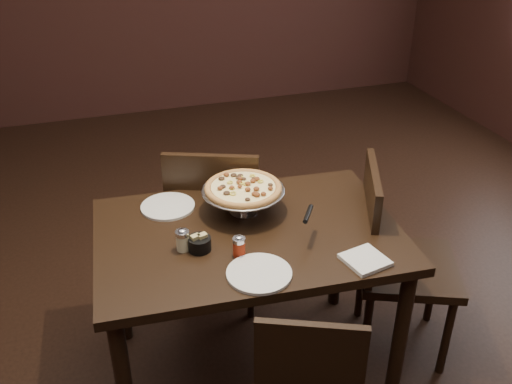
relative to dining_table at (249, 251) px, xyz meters
name	(u,v)px	position (x,y,z in m)	size (l,w,h in m)	color
room	(264,84)	(0.11, 0.12, 0.70)	(6.04, 7.04, 2.84)	black
dining_table	(249,251)	(0.00, 0.00, 0.00)	(1.34, 0.95, 0.80)	black
pizza_stand	(243,188)	(0.02, 0.15, 0.23)	(0.37, 0.37, 0.15)	silver
parmesan_shaker	(183,240)	(-0.29, -0.05, 0.15)	(0.06, 0.06, 0.10)	beige
pepper_flake_shaker	(239,246)	(-0.09, -0.16, 0.15)	(0.05, 0.05, 0.09)	maroon
packet_caddy	(199,243)	(-0.23, -0.07, 0.14)	(0.09, 0.09, 0.07)	black
napkin_stack	(365,260)	(0.37, -0.35, 0.11)	(0.16, 0.16, 0.02)	silver
plate_left	(168,206)	(-0.29, 0.30, 0.11)	(0.24, 0.24, 0.01)	silver
plate_near	(259,273)	(-0.05, -0.30, 0.11)	(0.25, 0.25, 0.01)	silver
serving_spatula	(308,214)	(0.21, -0.13, 0.23)	(0.17, 0.17, 0.02)	silver
chair_far	(217,221)	(-0.01, 0.52, -0.16)	(0.60, 0.60, 0.99)	black
chair_side	(393,255)	(0.71, -0.04, -0.16)	(0.61, 0.61, 0.99)	black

